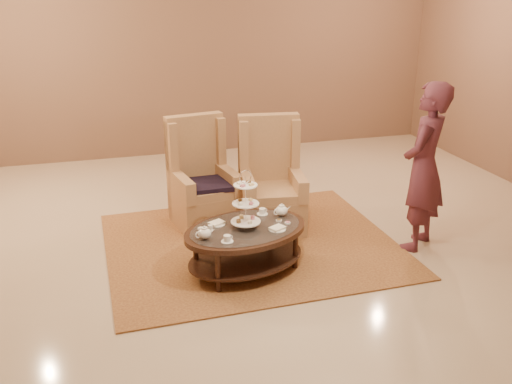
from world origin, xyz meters
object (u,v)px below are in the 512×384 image
object	(u,v)px
armchair_left	(202,188)
armchair_right	(271,191)
tea_table	(246,236)
person	(424,168)

from	to	relation	value
armchair_left	armchair_right	distance (m)	0.80
tea_table	person	xyz separation A→B (m)	(1.91, 0.04, 0.50)
armchair_left	armchair_right	xyz separation A→B (m)	(0.74, -0.30, 0.00)
armchair_right	tea_table	bearing A→B (deg)	-111.65
tea_table	armchair_right	xyz separation A→B (m)	(0.56, 0.99, 0.05)
armchair_left	person	xyz separation A→B (m)	(2.09, -1.24, 0.46)
tea_table	armchair_left	xyz separation A→B (m)	(-0.18, 1.29, 0.04)
armchair_left	person	size ratio (longest dim) A/B	0.71
armchair_left	person	bearing A→B (deg)	-40.58
armchair_right	armchair_left	bearing A→B (deg)	165.69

